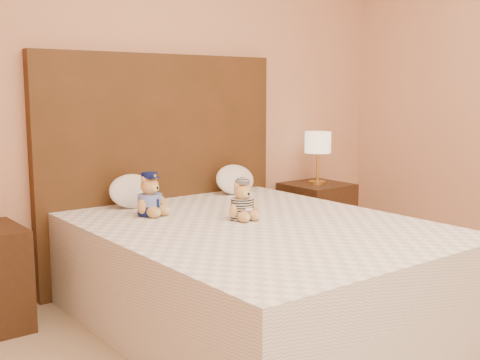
{
  "coord_description": "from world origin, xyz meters",
  "views": [
    {
      "loc": [
        -2.03,
        -1.26,
        1.27
      ],
      "look_at": [
        0.07,
        1.45,
        0.75
      ],
      "focal_mm": 45.0,
      "sensor_mm": 36.0,
      "label": 1
    }
  ],
  "objects_px": {
    "nightstand_right": "(316,218)",
    "pillow_right": "(235,178)",
    "teddy_police": "(150,194)",
    "bed": "(258,273)",
    "lamp": "(318,145)",
    "pillow_left": "(133,189)",
    "teddy_prisoner": "(242,200)"
  },
  "relations": [
    {
      "from": "nightstand_right",
      "to": "pillow_right",
      "type": "bearing_deg",
      "value": 177.78
    },
    {
      "from": "nightstand_right",
      "to": "teddy_police",
      "type": "bearing_deg",
      "value": -171.14
    },
    {
      "from": "nightstand_right",
      "to": "bed",
      "type": "bearing_deg",
      "value": -147.38
    },
    {
      "from": "lamp",
      "to": "pillow_left",
      "type": "xyz_separation_m",
      "value": [
        -1.57,
        0.03,
        -0.19
      ]
    },
    {
      "from": "teddy_police",
      "to": "teddy_prisoner",
      "type": "bearing_deg",
      "value": -63.78
    },
    {
      "from": "pillow_right",
      "to": "nightstand_right",
      "type": "bearing_deg",
      "value": -2.22
    },
    {
      "from": "nightstand_right",
      "to": "teddy_prisoner",
      "type": "distance_m",
      "value": 1.47
    },
    {
      "from": "teddy_prisoner",
      "to": "pillow_left",
      "type": "bearing_deg",
      "value": 117.04
    },
    {
      "from": "nightstand_right",
      "to": "teddy_prisoner",
      "type": "bearing_deg",
      "value": -152.01
    },
    {
      "from": "teddy_police",
      "to": "pillow_right",
      "type": "height_order",
      "value": "teddy_police"
    },
    {
      "from": "lamp",
      "to": "teddy_police",
      "type": "distance_m",
      "value": 1.63
    },
    {
      "from": "bed",
      "to": "nightstand_right",
      "type": "relative_size",
      "value": 3.64
    },
    {
      "from": "teddy_prisoner",
      "to": "teddy_police",
      "type": "bearing_deg",
      "value": 133.06
    },
    {
      "from": "nightstand_right",
      "to": "pillow_right",
      "type": "height_order",
      "value": "pillow_right"
    },
    {
      "from": "pillow_right",
      "to": "bed",
      "type": "bearing_deg",
      "value": -119.84
    },
    {
      "from": "pillow_left",
      "to": "lamp",
      "type": "bearing_deg",
      "value": -1.1
    },
    {
      "from": "lamp",
      "to": "teddy_police",
      "type": "xyz_separation_m",
      "value": [
        -1.6,
        -0.25,
        -0.18
      ]
    },
    {
      "from": "lamp",
      "to": "bed",
      "type": "bearing_deg",
      "value": -147.38
    },
    {
      "from": "bed",
      "to": "pillow_left",
      "type": "height_order",
      "value": "pillow_left"
    },
    {
      "from": "lamp",
      "to": "pillow_right",
      "type": "bearing_deg",
      "value": 177.78
    },
    {
      "from": "bed",
      "to": "teddy_prisoner",
      "type": "bearing_deg",
      "value": 90.05
    },
    {
      "from": "teddy_prisoner",
      "to": "pillow_right",
      "type": "distance_m",
      "value": 0.84
    },
    {
      "from": "pillow_left",
      "to": "nightstand_right",
      "type": "bearing_deg",
      "value": -1.1
    },
    {
      "from": "teddy_police",
      "to": "pillow_left",
      "type": "distance_m",
      "value": 0.28
    },
    {
      "from": "lamp",
      "to": "pillow_right",
      "type": "distance_m",
      "value": 0.8
    },
    {
      "from": "bed",
      "to": "pillow_right",
      "type": "xyz_separation_m",
      "value": [
        0.48,
        0.83,
        0.39
      ]
    },
    {
      "from": "bed",
      "to": "lamp",
      "type": "bearing_deg",
      "value": 32.62
    },
    {
      "from": "nightstand_right",
      "to": "pillow_left",
      "type": "distance_m",
      "value": 1.61
    },
    {
      "from": "lamp",
      "to": "nightstand_right",
      "type": "bearing_deg",
      "value": 0.0
    },
    {
      "from": "nightstand_right",
      "to": "lamp",
      "type": "distance_m",
      "value": 0.57
    },
    {
      "from": "lamp",
      "to": "teddy_prisoner",
      "type": "relative_size",
      "value": 1.82
    },
    {
      "from": "bed",
      "to": "teddy_prisoner",
      "type": "xyz_separation_m",
      "value": [
        -0.0,
        0.14,
        0.38
      ]
    }
  ]
}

